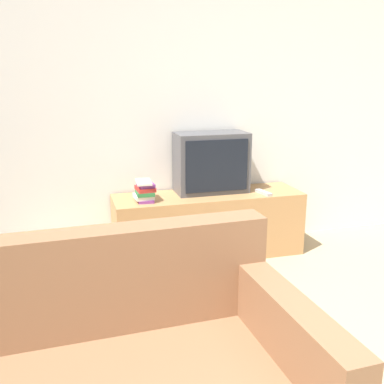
# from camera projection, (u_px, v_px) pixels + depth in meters

# --- Properties ---
(wall_back) EXTENTS (9.00, 0.06, 2.60)m
(wall_back) POSITION_uv_depth(u_px,v_px,m) (187.00, 103.00, 3.89)
(wall_back) COLOR white
(wall_back) RESTS_ON ground_plane
(tv_stand) EXTENTS (1.62, 0.48, 0.55)m
(tv_stand) POSITION_uv_depth(u_px,v_px,m) (208.00, 224.00, 3.91)
(tv_stand) COLOR tan
(tv_stand) RESTS_ON ground_plane
(television) EXTENTS (0.62, 0.32, 0.51)m
(television) POSITION_uv_depth(u_px,v_px,m) (211.00, 163.00, 3.86)
(television) COLOR #4C4C51
(television) RESTS_ON tv_stand
(book_stack) EXTENTS (0.17, 0.22, 0.16)m
(book_stack) POSITION_uv_depth(u_px,v_px,m) (145.00, 191.00, 3.62)
(book_stack) COLOR #7A3884
(book_stack) RESTS_ON tv_stand
(remote_on_stand) EXTENTS (0.09, 0.20, 0.02)m
(remote_on_stand) POSITION_uv_depth(u_px,v_px,m) (263.00, 193.00, 3.85)
(remote_on_stand) COLOR #B7B7B7
(remote_on_stand) RESTS_ON tv_stand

